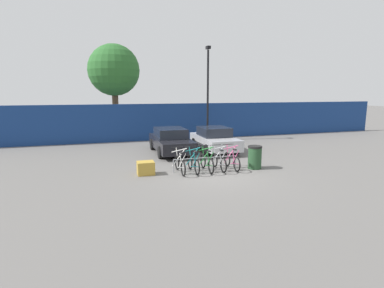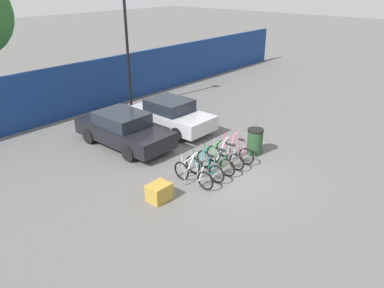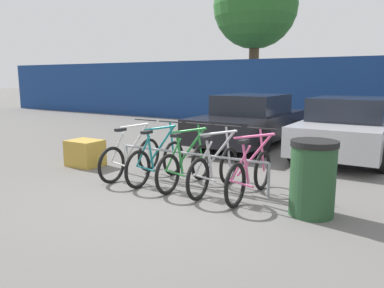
# 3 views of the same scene
# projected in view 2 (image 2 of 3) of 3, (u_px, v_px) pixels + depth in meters

# --- Properties ---
(ground_plane) EXTENTS (120.00, 120.00, 0.00)m
(ground_plane) POSITION_uv_depth(u_px,v_px,m) (229.00, 175.00, 13.22)
(ground_plane) COLOR #605E5B
(hoarding_wall) EXTENTS (36.00, 0.16, 2.58)m
(hoarding_wall) POSITION_uv_depth(u_px,v_px,m) (73.00, 90.00, 18.39)
(hoarding_wall) COLOR navy
(hoarding_wall) RESTS_ON ground
(bike_rack) EXTENTS (2.94, 0.04, 0.57)m
(bike_rack) POSITION_uv_depth(u_px,v_px,m) (212.00, 158.00, 13.34)
(bike_rack) COLOR gray
(bike_rack) RESTS_ON ground
(bicycle_white) EXTENTS (0.68, 1.71, 1.05)m
(bicycle_white) POSITION_uv_depth(u_px,v_px,m) (193.00, 174.00, 12.46)
(bicycle_white) COLOR black
(bicycle_white) RESTS_ON ground
(bicycle_teal) EXTENTS (0.68, 1.71, 1.05)m
(bicycle_teal) POSITION_uv_depth(u_px,v_px,m) (204.00, 168.00, 12.87)
(bicycle_teal) COLOR black
(bicycle_teal) RESTS_ON ground
(bicycle_green) EXTENTS (0.68, 1.71, 1.05)m
(bicycle_green) POSITION_uv_depth(u_px,v_px,m) (215.00, 162.00, 13.30)
(bicycle_green) COLOR black
(bicycle_green) RESTS_ON ground
(bicycle_silver) EXTENTS (0.68, 1.71, 1.05)m
(bicycle_silver) POSITION_uv_depth(u_px,v_px,m) (225.00, 157.00, 13.68)
(bicycle_silver) COLOR black
(bicycle_silver) RESTS_ON ground
(bicycle_pink) EXTENTS (0.68, 1.71, 1.05)m
(bicycle_pink) POSITION_uv_depth(u_px,v_px,m) (235.00, 151.00, 14.11)
(bicycle_pink) COLOR black
(bicycle_pink) RESTS_ON ground
(car_black) EXTENTS (1.91, 4.38, 1.40)m
(car_black) POSITION_uv_depth(u_px,v_px,m) (124.00, 129.00, 15.29)
(car_black) COLOR black
(car_black) RESTS_ON ground
(car_silver) EXTENTS (1.91, 3.99, 1.40)m
(car_silver) POSITION_uv_depth(u_px,v_px,m) (171.00, 115.00, 16.89)
(car_silver) COLOR #B7B7BC
(car_silver) RESTS_ON ground
(lamp_post) EXTENTS (0.24, 0.44, 6.48)m
(lamp_post) POSITION_uv_depth(u_px,v_px,m) (127.00, 38.00, 18.75)
(lamp_post) COLOR black
(lamp_post) RESTS_ON ground
(trash_bin) EXTENTS (0.63, 0.63, 1.03)m
(trash_bin) POSITION_uv_depth(u_px,v_px,m) (255.00, 141.00, 14.60)
(trash_bin) COLOR #234728
(trash_bin) RESTS_ON ground
(cargo_crate) EXTENTS (0.70, 0.56, 0.55)m
(cargo_crate) POSITION_uv_depth(u_px,v_px,m) (159.00, 192.00, 11.62)
(cargo_crate) COLOR #B28C33
(cargo_crate) RESTS_ON ground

